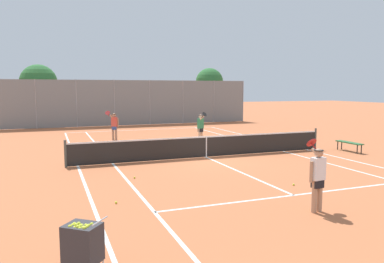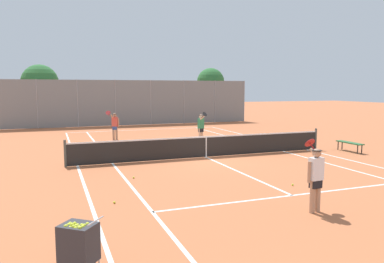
# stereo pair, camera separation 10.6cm
# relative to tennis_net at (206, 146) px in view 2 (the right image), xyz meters

# --- Properties ---
(ground_plane) EXTENTS (120.00, 120.00, 0.00)m
(ground_plane) POSITION_rel_tennis_net_xyz_m (0.00, 0.00, -0.51)
(ground_plane) COLOR #BC663D
(court_line_markings) EXTENTS (11.10, 23.90, 0.01)m
(court_line_markings) POSITION_rel_tennis_net_xyz_m (0.00, 0.00, -0.51)
(court_line_markings) COLOR silver
(court_line_markings) RESTS_ON ground
(tennis_net) EXTENTS (12.00, 0.10, 1.07)m
(tennis_net) POSITION_rel_tennis_net_xyz_m (0.00, 0.00, 0.00)
(tennis_net) COLOR #474C47
(tennis_net) RESTS_ON ground
(ball_cart) EXTENTS (0.78, 0.75, 0.96)m
(ball_cart) POSITION_rel_tennis_net_xyz_m (-6.05, -8.99, 0.03)
(ball_cart) COLOR #2D2D33
(ball_cart) RESTS_ON ground
(player_near_side) EXTENTS (0.62, 0.77, 1.77)m
(player_near_side) POSITION_rel_tennis_net_xyz_m (-0.35, -7.80, 0.42)
(player_near_side) COLOR tan
(player_near_side) RESTS_ON ground
(player_far_left) EXTENTS (0.84, 0.69, 1.77)m
(player_far_left) POSITION_rel_tennis_net_xyz_m (-2.91, 7.03, 0.42)
(player_far_left) COLOR tan
(player_far_left) RESTS_ON ground
(player_far_right) EXTENTS (0.43, 0.90, 1.77)m
(player_far_right) POSITION_rel_tennis_net_xyz_m (1.45, 4.20, 0.42)
(player_far_right) COLOR beige
(player_far_right) RESTS_ON ground
(loose_tennis_ball_0) EXTENTS (0.07, 0.07, 0.07)m
(loose_tennis_ball_0) POSITION_rel_tennis_net_xyz_m (0.71, 4.26, -0.48)
(loose_tennis_ball_0) COLOR #D1DB33
(loose_tennis_ball_0) RESTS_ON ground
(loose_tennis_ball_1) EXTENTS (0.07, 0.07, 0.07)m
(loose_tennis_ball_1) POSITION_rel_tennis_net_xyz_m (0.66, -5.49, -0.48)
(loose_tennis_ball_1) COLOR #D1DB33
(loose_tennis_ball_1) RESTS_ON ground
(loose_tennis_ball_2) EXTENTS (0.07, 0.07, 0.07)m
(loose_tennis_ball_2) POSITION_rel_tennis_net_xyz_m (-4.91, -5.36, -0.48)
(loose_tennis_ball_2) COLOR #D1DB33
(loose_tennis_ball_2) RESTS_ON ground
(loose_tennis_ball_3) EXTENTS (0.07, 0.07, 0.07)m
(loose_tennis_ball_3) POSITION_rel_tennis_net_xyz_m (0.52, 6.70, -0.48)
(loose_tennis_ball_3) COLOR #D1DB33
(loose_tennis_ball_3) RESTS_ON ground
(loose_tennis_ball_4) EXTENTS (0.07, 0.07, 0.07)m
(loose_tennis_ball_4) POSITION_rel_tennis_net_xyz_m (-3.85, -2.77, -0.48)
(loose_tennis_ball_4) COLOR #D1DB33
(loose_tennis_ball_4) RESTS_ON ground
(courtside_bench) EXTENTS (0.36, 1.50, 0.47)m
(courtside_bench) POSITION_rel_tennis_net_xyz_m (7.10, -1.09, -0.10)
(courtside_bench) COLOR #2D6638
(courtside_bench) RESTS_ON ground
(back_fence) EXTENTS (20.79, 0.08, 3.75)m
(back_fence) POSITION_rel_tennis_net_xyz_m (0.00, 15.61, 1.36)
(back_fence) COLOR gray
(back_fence) RESTS_ON ground
(tree_behind_left) EXTENTS (2.93, 2.93, 4.97)m
(tree_behind_left) POSITION_rel_tennis_net_xyz_m (-7.24, 17.66, 2.93)
(tree_behind_left) COLOR brown
(tree_behind_left) RESTS_ON ground
(tree_behind_right) EXTENTS (2.69, 2.69, 5.03)m
(tree_behind_right) POSITION_rel_tennis_net_xyz_m (8.34, 18.82, 3.09)
(tree_behind_right) COLOR brown
(tree_behind_right) RESTS_ON ground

